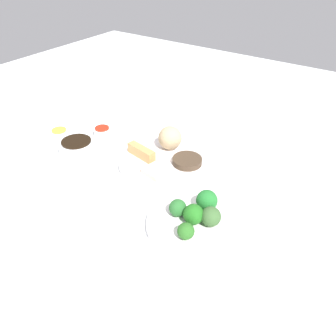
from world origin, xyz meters
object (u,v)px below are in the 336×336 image
object	(u,v)px
main_plate	(164,162)
broccoli_plate	(197,224)
sauce_ramekin_hot_mustard	(60,134)
soy_sauce_bowl	(77,148)
sauce_ramekin_sweet_and_sour	(102,132)

from	to	relation	value
main_plate	broccoli_plate	world-z (taller)	main_plate
main_plate	sauce_ramekin_hot_mustard	distance (m)	0.36
soy_sauce_bowl	broccoli_plate	bearing A→B (deg)	-7.75
broccoli_plate	sauce_ramekin_hot_mustard	world-z (taller)	sauce_ramekin_hot_mustard
soy_sauce_bowl	sauce_ramekin_hot_mustard	distance (m)	0.12
main_plate	sauce_ramekin_sweet_and_sour	distance (m)	0.26
soy_sauce_bowl	sauce_ramekin_sweet_and_sour	xyz separation A→B (m)	(-0.02, 0.12, -0.01)
sauce_ramekin_hot_mustard	sauce_ramekin_sweet_and_sour	bearing A→B (deg)	40.73
broccoli_plate	soy_sauce_bowl	world-z (taller)	soy_sauce_bowl
main_plate	sauce_ramekin_hot_mustard	world-z (taller)	sauce_ramekin_hot_mustard
main_plate	sauce_ramekin_hot_mustard	bearing A→B (deg)	-169.83
main_plate	sauce_ramekin_sweet_and_sour	world-z (taller)	sauce_ramekin_sweet_and_sour
broccoli_plate	sauce_ramekin_hot_mustard	size ratio (longest dim) A/B	4.20
main_plate	sauce_ramekin_sweet_and_sour	bearing A→B (deg)	174.93
main_plate	broccoli_plate	distance (m)	0.26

